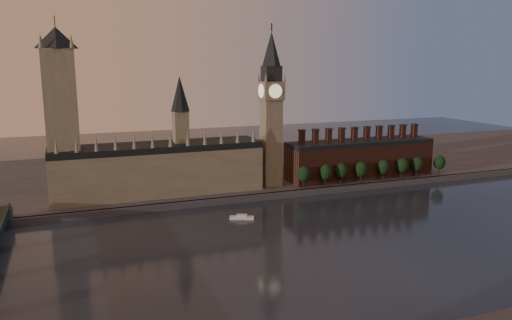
{
  "coord_description": "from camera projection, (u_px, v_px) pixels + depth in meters",
  "views": [
    {
      "loc": [
        -117.69,
        -195.61,
        85.9
      ],
      "look_at": [
        -21.82,
        55.0,
        33.59
      ],
      "focal_mm": 35.0,
      "sensor_mm": 36.0,
      "label": 1
    }
  ],
  "objects": [
    {
      "name": "ground",
      "position": [
        340.0,
        247.0,
        237.03
      ],
      "size": [
        900.0,
        900.0,
        0.0
      ],
      "primitive_type": "plane",
      "color": "black",
      "rests_on": "ground"
    },
    {
      "name": "north_bank",
      "position": [
        227.0,
        169.0,
        399.87
      ],
      "size": [
        900.0,
        182.0,
        4.0
      ],
      "color": "#4B4B50",
      "rests_on": "ground"
    },
    {
      "name": "palace_of_westminster",
      "position": [
        160.0,
        166.0,
        315.65
      ],
      "size": [
        130.0,
        30.3,
        74.0
      ],
      "color": "gray",
      "rests_on": "north_bank"
    },
    {
      "name": "victoria_tower",
      "position": [
        61.0,
        110.0,
        289.07
      ],
      "size": [
        24.0,
        24.0,
        108.0
      ],
      "color": "gray",
      "rests_on": "north_bank"
    },
    {
      "name": "big_ben",
      "position": [
        271.0,
        108.0,
        330.51
      ],
      "size": [
        15.0,
        15.0,
        107.0
      ],
      "color": "gray",
      "rests_on": "north_bank"
    },
    {
      "name": "chimney_block",
      "position": [
        360.0,
        158.0,
        362.52
      ],
      "size": [
        110.0,
        25.0,
        37.0
      ],
      "color": "#4E281E",
      "rests_on": "north_bank"
    },
    {
      "name": "embankment_tree_0",
      "position": [
        304.0,
        174.0,
        330.02
      ],
      "size": [
        8.6,
        8.6,
        14.88
      ],
      "color": "black",
      "rests_on": "north_bank"
    },
    {
      "name": "embankment_tree_1",
      "position": [
        326.0,
        172.0,
        335.49
      ],
      "size": [
        8.6,
        8.6,
        14.88
      ],
      "color": "black",
      "rests_on": "north_bank"
    },
    {
      "name": "embankment_tree_2",
      "position": [
        341.0,
        171.0,
        340.94
      ],
      "size": [
        8.6,
        8.6,
        14.88
      ],
      "color": "black",
      "rests_on": "north_bank"
    },
    {
      "name": "embankment_tree_3",
      "position": [
        361.0,
        169.0,
        345.18
      ],
      "size": [
        8.6,
        8.6,
        14.88
      ],
      "color": "black",
      "rests_on": "north_bank"
    },
    {
      "name": "embankment_tree_4",
      "position": [
        383.0,
        167.0,
        352.58
      ],
      "size": [
        8.6,
        8.6,
        14.88
      ],
      "color": "black",
      "rests_on": "north_bank"
    },
    {
      "name": "embankment_tree_5",
      "position": [
        402.0,
        166.0,
        358.14
      ],
      "size": [
        8.6,
        8.6,
        14.88
      ],
      "color": "black",
      "rests_on": "north_bank"
    },
    {
      "name": "embankment_tree_6",
      "position": [
        417.0,
        164.0,
        363.04
      ],
      "size": [
        8.6,
        8.6,
        14.88
      ],
      "color": "black",
      "rests_on": "north_bank"
    },
    {
      "name": "embankment_tree_7",
      "position": [
        439.0,
        162.0,
        370.04
      ],
      "size": [
        8.6,
        8.6,
        14.88
      ],
      "color": "black",
      "rests_on": "north_bank"
    },
    {
      "name": "river_boat",
      "position": [
        242.0,
        217.0,
        278.86
      ],
      "size": [
        13.92,
        8.89,
        2.7
      ],
      "rotation": [
        0.0,
        0.0,
        -0.41
      ],
      "color": "silver",
      "rests_on": "ground"
    }
  ]
}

